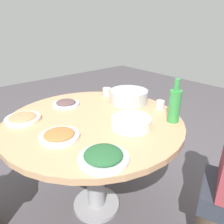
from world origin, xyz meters
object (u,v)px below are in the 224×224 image
at_px(soup_bowl, 131,123).
at_px(tea_cup_far, 107,92).
at_px(dish_eggplant, 66,103).
at_px(tea_cup_near, 160,105).
at_px(dish_tofu_braise, 59,135).
at_px(dish_shrimp, 23,118).
at_px(rice_bowl, 129,96).
at_px(dish_greens, 103,156).
at_px(round_dining_table, 94,136).
at_px(green_bottle, 175,105).

distance_m(soup_bowl, tea_cup_far, 0.62).
xyz_separation_m(dish_eggplant, tea_cup_near, (0.52, 0.49, 0.02)).
xyz_separation_m(dish_tofu_braise, tea_cup_far, (-0.39, 0.66, 0.02)).
relative_size(dish_shrimp, tea_cup_near, 3.47).
bearing_deg(tea_cup_far, dish_eggplant, -93.79).
xyz_separation_m(rice_bowl, dish_shrimp, (-0.21, -0.77, -0.03)).
relative_size(rice_bowl, tea_cup_far, 4.29).
bearing_deg(dish_greens, rice_bowl, 126.92).
bearing_deg(dish_eggplant, dish_shrimp, -80.06).
distance_m(round_dining_table, tea_cup_near, 0.53).
height_order(green_bottle, tea_cup_far, green_bottle).
distance_m(dish_tofu_braise, tea_cup_far, 0.77).
height_order(dish_tofu_braise, green_bottle, green_bottle).
xyz_separation_m(green_bottle, tea_cup_far, (-0.68, -0.00, -0.08)).
distance_m(round_dining_table, tea_cup_far, 0.52).
xyz_separation_m(dish_shrimp, dish_greens, (0.68, 0.13, 0.00)).
bearing_deg(dish_tofu_braise, dish_eggplant, 146.37).
xyz_separation_m(round_dining_table, dish_greens, (0.40, -0.23, 0.15)).
bearing_deg(soup_bowl, tea_cup_near, 100.42).
height_order(rice_bowl, dish_greens, rice_bowl).
xyz_separation_m(rice_bowl, dish_tofu_braise, (0.15, -0.69, -0.03)).
distance_m(rice_bowl, dish_eggplant, 0.49).
height_order(dish_tofu_braise, tea_cup_far, tea_cup_far).
bearing_deg(dish_tofu_braise, tea_cup_far, 120.70).
relative_size(soup_bowl, green_bottle, 0.90).
bearing_deg(tea_cup_near, tea_cup_far, -168.03).
bearing_deg(rice_bowl, dish_tofu_braise, -77.60).
bearing_deg(tea_cup_far, dish_shrimp, -87.17).
relative_size(dish_tofu_braise, green_bottle, 0.79).
bearing_deg(soup_bowl, green_bottle, 66.29).
bearing_deg(soup_bowl, round_dining_table, -156.42).
bearing_deg(round_dining_table, rice_bowl, 100.39).
height_order(dish_greens, tea_cup_near, tea_cup_near).
xyz_separation_m(dish_shrimp, green_bottle, (0.64, 0.74, 0.10)).
distance_m(dish_tofu_braise, dish_shrimp, 0.37).
bearing_deg(dish_shrimp, soup_bowl, 41.96).
bearing_deg(soup_bowl, dish_shrimp, -138.04).
height_order(dish_tofu_braise, dish_shrimp, dish_shrimp).
height_order(soup_bowl, tea_cup_far, tea_cup_far).
height_order(dish_tofu_braise, tea_cup_near, tea_cup_near).
xyz_separation_m(soup_bowl, dish_tofu_braise, (-0.17, -0.40, -0.01)).
xyz_separation_m(soup_bowl, dish_shrimp, (-0.52, -0.47, -0.01)).
height_order(dish_shrimp, tea_cup_near, tea_cup_near).
height_order(round_dining_table, green_bottle, green_bottle).
height_order(rice_bowl, soup_bowl, rice_bowl).
xyz_separation_m(dish_greens, green_bottle, (-0.04, 0.61, 0.09)).
bearing_deg(green_bottle, dish_greens, -86.17).
relative_size(green_bottle, tea_cup_far, 4.08).
bearing_deg(soup_bowl, dish_greens, -65.06).
height_order(dish_eggplant, dish_greens, dish_greens).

